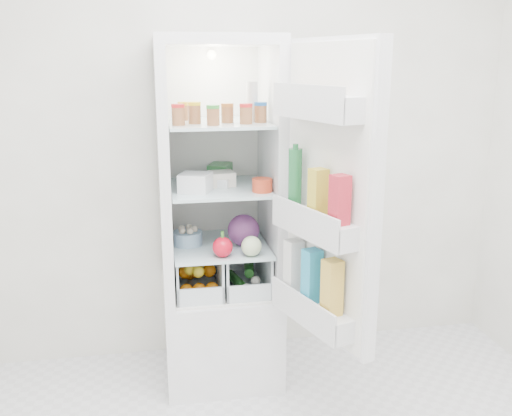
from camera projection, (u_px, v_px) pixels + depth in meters
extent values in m
cube|color=silver|center=(247.00, 131.00, 3.18)|extent=(3.00, 0.02, 2.60)
cube|color=silver|center=(221.00, 329.00, 3.13)|extent=(0.60, 0.60, 0.50)
cube|color=silver|center=(216.00, 40.00, 2.75)|extent=(0.60, 0.60, 0.05)
cube|color=silver|center=(212.00, 163.00, 3.18)|extent=(0.60, 0.05, 1.25)
cube|color=silver|center=(164.00, 174.00, 2.87)|extent=(0.05, 0.60, 1.25)
cube|color=silver|center=(271.00, 171.00, 2.96)|extent=(0.05, 0.60, 1.25)
cube|color=white|center=(213.00, 164.00, 3.15)|extent=(0.50, 0.01, 1.25)
sphere|color=white|center=(212.00, 55.00, 2.97)|extent=(0.05, 0.05, 0.05)
cube|color=silver|center=(220.00, 246.00, 2.99)|extent=(0.49, 0.53, 0.01)
cube|color=silver|center=(219.00, 188.00, 2.91)|extent=(0.49, 0.53, 0.02)
cube|color=silver|center=(218.00, 123.00, 2.83)|extent=(0.49, 0.53, 0.02)
cylinder|color=#B21919|center=(178.00, 116.00, 2.65)|extent=(0.06, 0.06, 0.08)
cylinder|color=gold|center=(195.00, 115.00, 2.71)|extent=(0.06, 0.06, 0.08)
cylinder|color=#267226|center=(213.00, 116.00, 2.65)|extent=(0.06, 0.06, 0.08)
cylinder|color=brown|center=(227.00, 114.00, 2.76)|extent=(0.06, 0.06, 0.08)
cylinder|color=#B21919|center=(246.00, 115.00, 2.71)|extent=(0.06, 0.06, 0.08)
cylinder|color=#194C8C|center=(261.00, 114.00, 2.77)|extent=(0.06, 0.06, 0.08)
cylinder|color=#BF8C19|center=(184.00, 112.00, 2.88)|extent=(0.06, 0.06, 0.08)
cylinder|color=silver|center=(252.00, 102.00, 2.80)|extent=(0.07, 0.07, 0.19)
cube|color=silver|center=(195.00, 182.00, 2.78)|extent=(0.18, 0.18, 0.09)
cube|color=silver|center=(222.00, 179.00, 2.92)|extent=(0.14, 0.14, 0.07)
cylinder|color=#BD371C|center=(262.00, 185.00, 2.78)|extent=(0.11, 0.11, 0.07)
cube|color=white|center=(214.00, 181.00, 2.93)|extent=(0.21, 0.19, 0.04)
cube|color=#3C8446|center=(220.00, 171.00, 3.08)|extent=(0.15, 0.18, 0.08)
sphere|color=#5A1F59|center=(244.00, 230.00, 2.95)|extent=(0.16, 0.16, 0.16)
sphere|color=red|center=(223.00, 247.00, 2.78)|extent=(0.10, 0.10, 0.10)
cylinder|color=#88ACCB|center=(188.00, 238.00, 2.97)|extent=(0.19, 0.19, 0.07)
sphere|color=beige|center=(251.00, 246.00, 2.80)|extent=(0.10, 0.10, 0.10)
sphere|color=orange|center=(187.00, 291.00, 2.89)|extent=(0.07, 0.07, 0.07)
sphere|color=orange|center=(199.00, 290.00, 2.90)|extent=(0.07, 0.07, 0.07)
sphere|color=orange|center=(212.00, 289.00, 2.91)|extent=(0.07, 0.07, 0.07)
sphere|color=orange|center=(185.00, 272.00, 2.99)|extent=(0.07, 0.07, 0.07)
sphere|color=orange|center=(197.00, 271.00, 3.00)|extent=(0.07, 0.07, 0.07)
sphere|color=orange|center=(209.00, 270.00, 3.01)|extent=(0.07, 0.07, 0.07)
sphere|color=orange|center=(190.00, 273.00, 3.12)|extent=(0.07, 0.07, 0.07)
sphere|color=yellow|center=(190.00, 269.00, 2.93)|extent=(0.06, 0.06, 0.06)
sphere|color=yellow|center=(202.00, 261.00, 3.04)|extent=(0.06, 0.06, 0.06)
sphere|color=yellow|center=(199.00, 272.00, 2.90)|extent=(0.06, 0.06, 0.06)
cylinder|color=#1B511B|center=(236.00, 280.00, 3.05)|extent=(0.09, 0.21, 0.05)
cylinder|color=#1B511B|center=(249.00, 267.00, 3.10)|extent=(0.08, 0.21, 0.05)
sphere|color=white|center=(247.00, 288.00, 2.94)|extent=(0.05, 0.05, 0.05)
sphere|color=white|center=(256.00, 281.00, 2.96)|extent=(0.05, 0.05, 0.05)
cube|color=silver|center=(331.00, 194.00, 2.44)|extent=(0.24, 0.59, 1.30)
cube|color=white|center=(325.00, 195.00, 2.42)|extent=(0.18, 0.54, 1.26)
cube|color=silver|center=(317.00, 107.00, 2.31)|extent=(0.26, 0.51, 0.10)
cube|color=silver|center=(314.00, 225.00, 2.43)|extent=(0.26, 0.51, 0.10)
cube|color=silver|center=(312.00, 311.00, 2.53)|extent=(0.26, 0.51, 0.10)
sphere|color=#AA794D|center=(334.00, 93.00, 2.19)|extent=(0.05, 0.05, 0.05)
sphere|color=#AA794D|center=(322.00, 92.00, 2.25)|extent=(0.05, 0.05, 0.05)
sphere|color=#AA794D|center=(311.00, 91.00, 2.32)|extent=(0.05, 0.05, 0.05)
sphere|color=#AA794D|center=(300.00, 90.00, 2.39)|extent=(0.05, 0.05, 0.05)
sphere|color=#AA794D|center=(290.00, 89.00, 2.46)|extent=(0.05, 0.05, 0.05)
cylinder|color=#1A5D2F|center=(295.00, 178.00, 2.51)|extent=(0.06, 0.06, 0.26)
cube|color=gold|center=(318.00, 192.00, 2.37)|extent=(0.08, 0.08, 0.20)
cube|color=red|center=(340.00, 200.00, 2.24)|extent=(0.08, 0.08, 0.20)
cube|color=white|center=(294.00, 265.00, 2.61)|extent=(0.09, 0.09, 0.24)
cube|color=#289FCB|center=(312.00, 276.00, 2.49)|extent=(0.09, 0.09, 0.24)
cube|color=gold|center=(332.00, 288.00, 2.36)|extent=(0.09, 0.09, 0.24)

